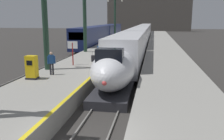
{
  "coord_description": "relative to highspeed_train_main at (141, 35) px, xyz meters",
  "views": [
    {
      "loc": [
        2.54,
        -7.83,
        5.04
      ],
      "look_at": [
        -0.08,
        7.62,
        1.8
      ],
      "focal_mm": 39.37,
      "sensor_mm": 36.0,
      "label": 1
    }
  ],
  "objects": [
    {
      "name": "ticket_machine_yellow",
      "position": [
        -5.55,
        -34.02,
        -0.18
      ],
      "size": [
        0.76,
        0.62,
        1.6
      ],
      "color": "yellow",
      "rests_on": "platform_left"
    },
    {
      "name": "platform_left",
      "position": [
        -4.05,
        -16.61,
        -1.45
      ],
      "size": [
        4.8,
        110.0,
        1.05
      ],
      "primitive_type": "cube",
      "color": "gray",
      "rests_on": "ground"
    },
    {
      "name": "rail_secondary_left",
      "position": [
        -8.85,
        -13.86,
        -1.91
      ],
      "size": [
        0.08,
        110.0,
        0.12
      ],
      "primitive_type": "cube",
      "color": "slate",
      "rests_on": "ground"
    },
    {
      "name": "station_column_distant",
      "position": [
        -5.9,
        4.49,
        4.39
      ],
      "size": [
        4.0,
        0.68,
        8.79
      ],
      "color": "#1E3828",
      "rests_on": "platform_left"
    },
    {
      "name": "platform_left_safety_stripe",
      "position": [
        -1.77,
        -16.61,
        -0.92
      ],
      "size": [
        0.2,
        107.8,
        0.01
      ],
      "primitive_type": "cube",
      "color": "yellow",
      "rests_on": "platform_left"
    },
    {
      "name": "highspeed_train_main",
      "position": [
        0.0,
        0.0,
        0.0
      ],
      "size": [
        2.92,
        75.0,
        3.6
      ],
      "color": "silver",
      "rests_on": "ground"
    },
    {
      "name": "rail_secondary_right",
      "position": [
        -7.35,
        -13.86,
        -1.91
      ],
      "size": [
        0.08,
        110.0,
        0.12
      ],
      "primitive_type": "cube",
      "color": "slate",
      "rests_on": "ground"
    },
    {
      "name": "station_column_far",
      "position": [
        -5.9,
        -19.42,
        4.24
      ],
      "size": [
        4.0,
        0.68,
        8.51
      ],
      "color": "#1E3828",
      "rests_on": "platform_left"
    },
    {
      "name": "platform_right",
      "position": [
        4.05,
        -16.61,
        -1.45
      ],
      "size": [
        4.8,
        110.0,
        1.05
      ],
      "primitive_type": "cube",
      "color": "gray",
      "rests_on": "ground"
    },
    {
      "name": "passenger_far_waiting",
      "position": [
        -4.74,
        -32.61,
        0.07
      ],
      "size": [
        0.55,
        0.33,
        1.69
      ],
      "color": "#23232D",
      "rests_on": "platform_left"
    },
    {
      "name": "departure_info_board",
      "position": [
        -4.45,
        -28.64,
        0.58
      ],
      "size": [
        0.9,
        0.1,
        2.12
      ],
      "color": "maroon",
      "rests_on": "platform_left"
    },
    {
      "name": "rolling_suitcase",
      "position": [
        -3.13,
        -26.43,
        -0.62
      ],
      "size": [
        0.4,
        0.22,
        0.98
      ],
      "color": "black",
      "rests_on": "platform_left"
    },
    {
      "name": "passenger_near_edge",
      "position": [
        -2.61,
        -26.09,
        0.07
      ],
      "size": [
        0.41,
        0.46,
        1.69
      ],
      "color": "#23232D",
      "rests_on": "platform_left"
    },
    {
      "name": "passenger_mid_platform",
      "position": [
        -2.77,
        -21.94,
        0.07
      ],
      "size": [
        0.57,
        0.27,
        1.69
      ],
      "color": "#23232D",
      "rests_on": "platform_left"
    },
    {
      "name": "regional_train_adjacent",
      "position": [
        -8.1,
        2.02,
        0.15
      ],
      "size": [
        2.85,
        36.6,
        3.8
      ],
      "color": "#141E4C",
      "rests_on": "ground"
    },
    {
      "name": "rail_main_right",
      "position": [
        0.75,
        -13.86,
        -1.91
      ],
      "size": [
        0.08,
        110.0,
        0.12
      ],
      "primitive_type": "cube",
      "color": "slate",
      "rests_on": "ground"
    },
    {
      "name": "rail_main_left",
      "position": [
        -0.75,
        -13.86,
        -1.91
      ],
      "size": [
        0.08,
        110.0,
        0.12
      ],
      "primitive_type": "cube",
      "color": "slate",
      "rests_on": "ground"
    },
    {
      "name": "station_column_mid",
      "position": [
        -5.9,
        -30.77,
        4.53
      ],
      "size": [
        4.0,
        0.68,
        9.05
      ],
      "color": "#1E3828",
      "rests_on": "platform_left"
    },
    {
      "name": "terminus_back_wall",
      "position": [
        0.0,
        60.64,
        5.03
      ],
      "size": [
        36.0,
        2.0,
        14.0
      ],
      "primitive_type": "cube",
      "color": "#4C4742",
      "rests_on": "ground"
    }
  ]
}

